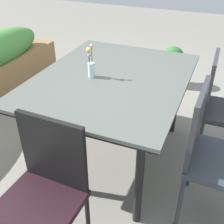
{
  "coord_description": "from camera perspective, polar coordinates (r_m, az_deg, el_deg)",
  "views": [
    {
      "loc": [
        -1.74,
        -0.77,
        1.71
      ],
      "look_at": [
        0.06,
        -0.02,
        0.46
      ],
      "focal_mm": 44.8,
      "sensor_mm": 36.0,
      "label": 1
    }
  ],
  "objects": [
    {
      "name": "chair_near_left",
      "position": [
        1.88,
        19.97,
        -7.54
      ],
      "size": [
        0.46,
        0.46,
        0.97
      ],
      "rotation": [
        0.0,
        0.0,
        3.12
      ],
      "color": "#2D333C",
      "rests_on": "ground"
    },
    {
      "name": "chair_near_right",
      "position": [
        2.42,
        21.53,
        1.46
      ],
      "size": [
        0.42,
        0.42,
        0.94
      ],
      "rotation": [
        0.0,
        0.0,
        3.16
      ],
      "color": "#2B2B30",
      "rests_on": "ground"
    },
    {
      "name": "potted_plant",
      "position": [
        3.74,
        12.15,
        9.28
      ],
      "size": [
        0.27,
        0.27,
        0.52
      ],
      "color": "gray",
      "rests_on": "ground"
    },
    {
      "name": "ground_plane",
      "position": [
        2.56,
        -0.94,
        -9.34
      ],
      "size": [
        12.0,
        12.0,
        0.0
      ],
      "primitive_type": "plane",
      "color": "gray"
    },
    {
      "name": "dining_table",
      "position": [
        2.19,
        -0.0,
        5.7
      ],
      "size": [
        1.42,
        1.12,
        0.78
      ],
      "color": "#4C514C",
      "rests_on": "ground"
    },
    {
      "name": "flower_vase",
      "position": [
        2.13,
        -4.32,
        9.37
      ],
      "size": [
        0.05,
        0.06,
        0.26
      ],
      "color": "silver",
      "rests_on": "dining_table"
    },
    {
      "name": "chair_end_left",
      "position": [
        1.62,
        -13.8,
        -15.14
      ],
      "size": [
        0.44,
        0.44,
        0.93
      ],
      "rotation": [
        0.0,
        0.0,
        1.54
      ],
      "color": "black",
      "rests_on": "ground"
    }
  ]
}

